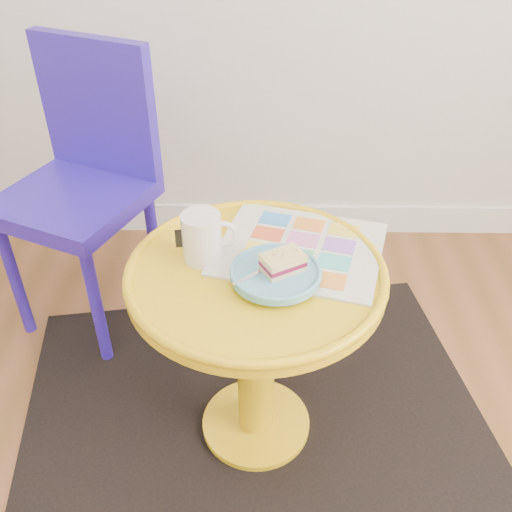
{
  "coord_description": "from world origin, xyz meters",
  "views": [
    {
      "loc": [
        0.31,
        -0.03,
        1.35
      ],
      "look_at": [
        0.29,
        0.99,
        0.6
      ],
      "focal_mm": 40.0,
      "sensor_mm": 36.0,
      "label": 1
    }
  ],
  "objects_px": {
    "newspaper": "(300,249)",
    "plate": "(276,274)",
    "chair": "(85,173)",
    "side_table": "(256,322)",
    "mug": "(203,236)"
  },
  "relations": [
    {
      "from": "chair",
      "to": "plate",
      "type": "relative_size",
      "value": 4.52
    },
    {
      "from": "side_table",
      "to": "plate",
      "type": "height_order",
      "value": "plate"
    },
    {
      "from": "chair",
      "to": "side_table",
      "type": "bearing_deg",
      "value": -21.16
    },
    {
      "from": "newspaper",
      "to": "plate",
      "type": "relative_size",
      "value": 1.89
    },
    {
      "from": "mug",
      "to": "chair",
      "type": "bearing_deg",
      "value": 124.6
    },
    {
      "from": "chair",
      "to": "mug",
      "type": "height_order",
      "value": "chair"
    },
    {
      "from": "chair",
      "to": "mug",
      "type": "xyz_separation_m",
      "value": [
        0.41,
        -0.49,
        0.11
      ]
    },
    {
      "from": "side_table",
      "to": "chair",
      "type": "xyz_separation_m",
      "value": [
        -0.53,
        0.53,
        0.12
      ]
    },
    {
      "from": "newspaper",
      "to": "plate",
      "type": "bearing_deg",
      "value": -100.87
    },
    {
      "from": "chair",
      "to": "newspaper",
      "type": "distance_m",
      "value": 0.78
    },
    {
      "from": "newspaper",
      "to": "mug",
      "type": "height_order",
      "value": "mug"
    },
    {
      "from": "side_table",
      "to": "chair",
      "type": "height_order",
      "value": "chair"
    },
    {
      "from": "side_table",
      "to": "newspaper",
      "type": "height_order",
      "value": "newspaper"
    },
    {
      "from": "side_table",
      "to": "chair",
      "type": "distance_m",
      "value": 0.76
    },
    {
      "from": "newspaper",
      "to": "chair",
      "type": "bearing_deg",
      "value": 160.2
    }
  ]
}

